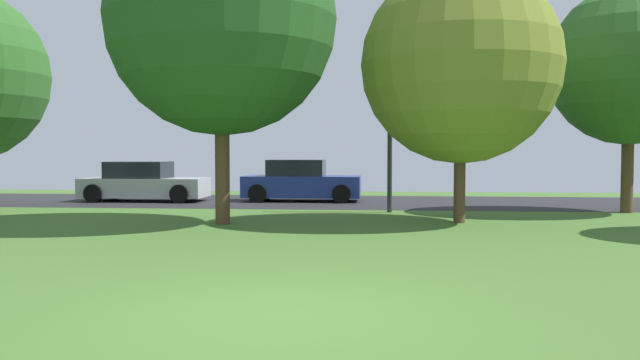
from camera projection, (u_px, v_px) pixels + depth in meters
name	position (u px, v px, depth m)	size (l,w,h in m)	color
ground_plane	(278.00, 313.00, 7.38)	(44.00, 44.00, 0.00)	#47702D
road_strip	(350.00, 202.00, 23.30)	(44.00, 6.40, 0.01)	#28282B
oak_tree_right	(461.00, 64.00, 16.43)	(4.92, 4.92, 6.39)	brown
maple_tree_near	(221.00, 20.00, 16.09)	(5.59, 5.59, 7.75)	brown
birch_tree_lone	(629.00, 65.00, 19.06)	(4.57, 4.57, 6.53)	brown
parked_car_silver	(143.00, 183.00, 23.65)	(4.34, 1.97, 1.41)	#B7B7BC
parked_car_blue	(301.00, 182.00, 23.65)	(4.13, 1.96, 1.47)	#233893
street_lamp_post	(390.00, 135.00, 19.29)	(0.14, 0.14, 4.50)	#2D2D33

